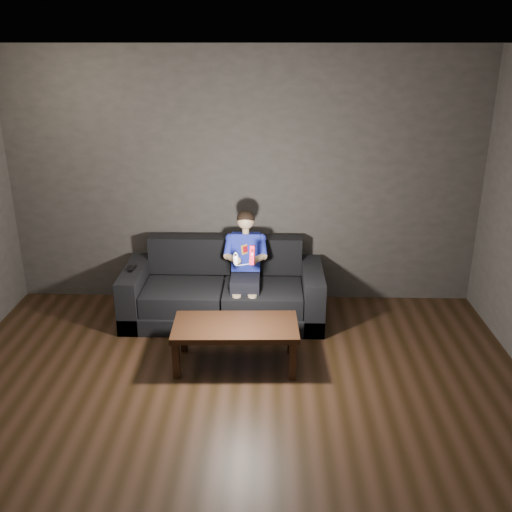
{
  "coord_description": "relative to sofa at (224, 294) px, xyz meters",
  "views": [
    {
      "loc": [
        0.28,
        -3.39,
        2.73
      ],
      "look_at": [
        0.15,
        1.55,
        0.85
      ],
      "focal_mm": 40.0,
      "sensor_mm": 36.0,
      "label": 1
    }
  ],
  "objects": [
    {
      "name": "wii_remote_red",
      "position": [
        0.31,
        -0.46,
        0.61
      ],
      "size": [
        0.05,
        0.07,
        0.18
      ],
      "color": "red",
      "rests_on": "child"
    },
    {
      "name": "nunchuk_white",
      "position": [
        0.16,
        -0.46,
        0.57
      ],
      "size": [
        0.07,
        0.09,
        0.14
      ],
      "color": "silver",
      "rests_on": "child"
    },
    {
      "name": "child",
      "position": [
        0.23,
        -0.05,
        0.42
      ],
      "size": [
        0.43,
        0.53,
        1.06
      ],
      "color": "black",
      "rests_on": "sofa"
    },
    {
      "name": "floor",
      "position": [
        0.2,
        -1.98,
        -0.26
      ],
      "size": [
        5.0,
        5.0,
        0.0
      ],
      "primitive_type": "plane",
      "color": "black",
      "rests_on": "ground"
    },
    {
      "name": "wii_remote_black",
      "position": [
        -0.91,
        -0.08,
        0.31
      ],
      "size": [
        0.05,
        0.15,
        0.03
      ],
      "color": "black",
      "rests_on": "sofa"
    },
    {
      "name": "back_wall",
      "position": [
        0.2,
        0.52,
        1.09
      ],
      "size": [
        5.0,
        0.04,
        2.7
      ],
      "primitive_type": "cube",
      "color": "#35322E",
      "rests_on": "ground"
    },
    {
      "name": "coffee_table",
      "position": [
        0.18,
        -0.93,
        0.09
      ],
      "size": [
        1.11,
        0.58,
        0.4
      ],
      "color": "black",
      "rests_on": "floor"
    },
    {
      "name": "ceiling",
      "position": [
        0.2,
        -1.98,
        2.44
      ],
      "size": [
        5.0,
        5.0,
        0.02
      ],
      "primitive_type": "cube",
      "color": "white",
      "rests_on": "back_wall"
    },
    {
      "name": "sofa",
      "position": [
        0.0,
        0.0,
        0.0
      ],
      "size": [
        2.03,
        0.88,
        0.78
      ],
      "color": "black",
      "rests_on": "floor"
    }
  ]
}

